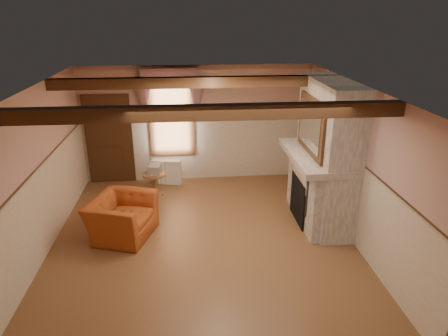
{
  "coord_description": "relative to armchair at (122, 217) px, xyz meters",
  "views": [
    {
      "loc": [
        -0.2,
        -6.39,
        3.96
      ],
      "look_at": [
        0.46,
        0.8,
        1.1
      ],
      "focal_mm": 32.0,
      "sensor_mm": 36.0,
      "label": 1
    }
  ],
  "objects": [
    {
      "name": "bowl",
      "position": [
        3.74,
        0.44,
        1.08
      ],
      "size": [
        0.33,
        0.33,
        0.08
      ],
      "primitive_type": "imported",
      "color": "brown",
      "rests_on": "mantel"
    },
    {
      "name": "floor",
      "position": [
        1.49,
        -0.31,
        -0.38
      ],
      "size": [
        5.5,
        6.0,
        0.01
      ],
      "primitive_type": "cube",
      "color": "brown",
      "rests_on": "ground"
    },
    {
      "name": "book_stack",
      "position": [
        0.51,
        1.7,
        0.27
      ],
      "size": [
        0.31,
        0.36,
        0.2
      ],
      "primitive_type": "cube",
      "rotation": [
        0.0,
        0.0,
        -0.16
      ],
      "color": "#B7AD8C",
      "rests_on": "side_table"
    },
    {
      "name": "window_drapes",
      "position": [
        0.89,
        2.57,
        1.87
      ],
      "size": [
        1.3,
        0.14,
        1.4
      ],
      "primitive_type": "cube",
      "color": "gray",
      "rests_on": "wall_back"
    },
    {
      "name": "wall_back",
      "position": [
        1.49,
        2.69,
        1.02
      ],
      "size": [
        5.5,
        0.02,
        2.8
      ],
      "primitive_type": "cube",
      "color": "tan",
      "rests_on": "floor"
    },
    {
      "name": "oil_lamp",
      "position": [
        3.74,
        0.55,
        1.18
      ],
      "size": [
        0.11,
        0.11,
        0.28
      ],
      "primitive_type": "cylinder",
      "color": "gold",
      "rests_on": "mantel"
    },
    {
      "name": "overmantel_mirror",
      "position": [
        3.55,
        0.29,
        1.59
      ],
      "size": [
        0.06,
        1.44,
        1.04
      ],
      "primitive_type": "cube",
      "color": "silver",
      "rests_on": "fireplace"
    },
    {
      "name": "wall_right",
      "position": [
        4.24,
        -0.31,
        1.02
      ],
      "size": [
        0.02,
        6.0,
        2.8
      ],
      "primitive_type": "cube",
      "color": "tan",
      "rests_on": "floor"
    },
    {
      "name": "wall_front",
      "position": [
        1.49,
        -3.31,
        1.02
      ],
      "size": [
        5.5,
        0.02,
        2.8
      ],
      "primitive_type": "cube",
      "color": "tan",
      "rests_on": "floor"
    },
    {
      "name": "wainscot",
      "position": [
        1.49,
        -0.31,
        0.37
      ],
      "size": [
        5.5,
        6.0,
        1.5
      ],
      "primitive_type": null,
      "color": "beige",
      "rests_on": "floor"
    },
    {
      "name": "window",
      "position": [
        0.89,
        2.66,
        1.27
      ],
      "size": [
        1.06,
        0.08,
        2.02
      ],
      "primitive_type": "cube",
      "color": "white",
      "rests_on": "wall_back"
    },
    {
      "name": "ceiling_beam_front",
      "position": [
        1.49,
        -1.51,
        2.32
      ],
      "size": [
        5.5,
        0.18,
        0.2
      ],
      "primitive_type": "cube",
      "color": "black",
      "rests_on": "ceiling"
    },
    {
      "name": "candle_red",
      "position": [
        3.74,
        -0.09,
        1.12
      ],
      "size": [
        0.06,
        0.06,
        0.16
      ],
      "primitive_type": "cylinder",
      "color": "#B21522",
      "rests_on": "mantel"
    },
    {
      "name": "ceiling_beam_back",
      "position": [
        1.49,
        0.89,
        2.32
      ],
      "size": [
        5.5,
        0.18,
        0.2
      ],
      "primitive_type": "cube",
      "color": "black",
      "rests_on": "ceiling"
    },
    {
      "name": "wall_left",
      "position": [
        -1.26,
        -0.31,
        1.02
      ],
      "size": [
        0.02,
        6.0,
        2.8
      ],
      "primitive_type": "cube",
      "color": "tan",
      "rests_on": "floor"
    },
    {
      "name": "mantel_clock",
      "position": [
        3.74,
        1.09,
        1.14
      ],
      "size": [
        0.14,
        0.24,
        0.2
      ],
      "primitive_type": "cube",
      "color": "black",
      "rests_on": "mantel"
    },
    {
      "name": "radiator",
      "position": [
        0.73,
        2.39,
        -0.08
      ],
      "size": [
        0.72,
        0.32,
        0.6
      ],
      "primitive_type": "cube",
      "rotation": [
        0.0,
        0.0,
        -0.2
      ],
      "color": "silver",
      "rests_on": "floor"
    },
    {
      "name": "door",
      "position": [
        -0.61,
        2.63,
        0.67
      ],
      "size": [
        1.1,
        0.1,
        2.1
      ],
      "primitive_type": "cube",
      "color": "black",
      "rests_on": "floor"
    },
    {
      "name": "armchair",
      "position": [
        0.0,
        0.0,
        0.0
      ],
      "size": [
        1.33,
        1.43,
        0.76
      ],
      "primitive_type": "imported",
      "rotation": [
        0.0,
        0.0,
        1.25
      ],
      "color": "#994219",
      "rests_on": "floor"
    },
    {
      "name": "firebox",
      "position": [
        3.49,
        0.29,
        0.07
      ],
      "size": [
        0.2,
        0.95,
        0.9
      ],
      "primitive_type": "cube",
      "color": "black",
      "rests_on": "floor"
    },
    {
      "name": "fireplace",
      "position": [
        3.92,
        0.29,
        1.02
      ],
      "size": [
        0.85,
        2.0,
        2.8
      ],
      "primitive_type": "cube",
      "color": "gray",
      "rests_on": "floor"
    },
    {
      "name": "mantel",
      "position": [
        3.74,
        0.29,
        0.98
      ],
      "size": [
        1.05,
        2.05,
        0.12
      ],
      "primitive_type": "cube",
      "color": "gray",
      "rests_on": "fireplace"
    },
    {
      "name": "side_table",
      "position": [
        0.48,
        1.68,
        -0.1
      ],
      "size": [
        0.57,
        0.57,
        0.55
      ],
      "primitive_type": "cylinder",
      "rotation": [
        0.0,
        0.0,
        0.14
      ],
      "color": "brown",
      "rests_on": "floor"
    },
    {
      "name": "jar_yellow",
      "position": [
        3.74,
        -0.11,
        1.1
      ],
      "size": [
        0.06,
        0.06,
        0.12
      ],
      "primitive_type": "cylinder",
      "color": "yellow",
      "rests_on": "mantel"
    },
    {
      "name": "ceiling",
      "position": [
        1.49,
        -0.31,
        2.42
      ],
      "size": [
        5.5,
        6.0,
        0.01
      ],
      "primitive_type": "cube",
      "color": "silver",
      "rests_on": "wall_back"
    },
    {
      "name": "chair_rail",
      "position": [
        1.49,
        -0.31,
        1.12
      ],
      "size": [
        5.5,
        6.0,
        0.08
      ],
      "primitive_type": null,
      "color": "black",
      "rests_on": "wainscot"
    }
  ]
}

